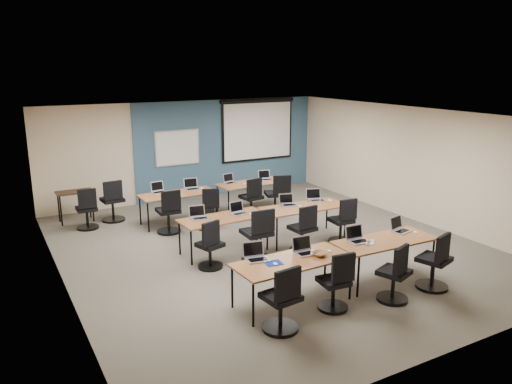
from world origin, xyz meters
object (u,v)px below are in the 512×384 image
laptop_9 (192,186)px  task_chair_0 (282,304)px  laptop_5 (238,211)px  utility_table (75,196)px  laptop_11 (266,177)px  laptop_3 (400,228)px  task_chair_4 (210,249)px  projector_screen (258,127)px  laptop_0 (256,255)px  training_table_back_right (253,184)px  laptop_7 (315,198)px  task_chair_3 (435,266)px  task_chair_6 (304,233)px  training_table_mid_left (224,220)px  laptop_1 (305,249)px  whiteboard (177,148)px  spare_chair_a (113,204)px  task_chair_5 (258,239)px  training_table_back_left (178,195)px  training_table_front_right (385,242)px  task_chair_11 (277,198)px  task_chair_7 (343,224)px  laptop_6 (288,202)px  laptop_10 (230,181)px  laptop_8 (158,190)px  laptop_4 (199,215)px  task_chair_9 (207,212)px  task_chair_10 (252,201)px  task_chair_8 (169,215)px  training_table_mid_right (304,208)px  task_chair_1 (336,286)px  spare_chair_b (87,212)px  laptop_2 (357,238)px  task_chair_2 (395,278)px

laptop_9 → task_chair_0: bearing=-92.4°
laptop_5 → utility_table: laptop_5 is taller
laptop_11 → utility_table: laptop_11 is taller
laptop_3 → task_chair_4: size_ratio=0.36×
projector_screen → laptop_0: (-3.65, -6.43, -1.09)m
training_table_back_right → laptop_11: laptop_11 is taller
laptop_7 → laptop_11: 2.31m
task_chair_3 → laptop_5: (-1.96, 3.33, 0.37)m
task_chair_6 → training_table_mid_left: bearing=146.5°
laptop_1 → laptop_5: 2.45m
whiteboard → laptop_11: size_ratio=4.01×
spare_chair_a → task_chair_4: bearing=-82.0°
utility_table → task_chair_5: bearing=-58.3°
training_table_mid_left → training_table_back_left: (-0.12, 2.23, 0.00)m
laptop_0 → laptop_3: 2.93m
training_table_front_right → task_chair_11: task_chair_11 is taller
laptop_7 → task_chair_7: 0.95m
training_table_back_right → laptop_6: laptop_6 is taller
laptop_10 → laptop_8: bearing=169.3°
laptop_10 → laptop_4: bearing=-139.3°
laptop_0 → laptop_5: 2.45m
training_table_front_right → utility_table: (-4.10, 6.06, -0.04)m
task_chair_9 → laptop_0: bearing=-80.3°
training_table_back_right → laptop_9: laptop_9 is taller
training_table_mid_left → task_chair_10: size_ratio=1.76×
laptop_10 → utility_table: 3.75m
laptop_11 → task_chair_8: bearing=-153.4°
task_chair_10 → training_table_back_right: bearing=50.8°
training_table_back_right → projector_screen: bearing=54.4°
laptop_0 → task_chair_0: 1.03m
training_table_back_right → training_table_front_right: bearing=-94.2°
training_table_mid_left → training_table_mid_right: bearing=-6.6°
laptop_4 → laptop_10: size_ratio=1.04×
task_chair_10 → laptop_11: size_ratio=3.14×
training_table_mid_right → task_chair_9: task_chair_9 is taller
task_chair_1 → spare_chair_b: (-2.52, 5.84, 0.01)m
spare_chair_a → task_chair_10: bearing=-28.3°
laptop_0 → task_chair_11: task_chair_11 is taller
training_table_front_right → laptop_0: laptop_0 is taller
laptop_2 → laptop_0: bearing=179.6°
task_chair_2 → laptop_5: task_chair_2 is taller
task_chair_0 → utility_table: 6.89m
task_chair_3 → laptop_10: task_chair_3 is taller
laptop_7 → utility_table: 5.67m
laptop_0 → task_chair_0: task_chair_0 is taller
laptop_4 → task_chair_4: (-0.12, -0.82, -0.40)m
whiteboard → training_table_front_right: bearing=-79.7°
task_chair_8 → spare_chair_b: 1.93m
task_chair_6 → spare_chair_b: (-3.48, 3.60, -0.01)m
laptop_1 → task_chair_1: laptop_1 is taller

